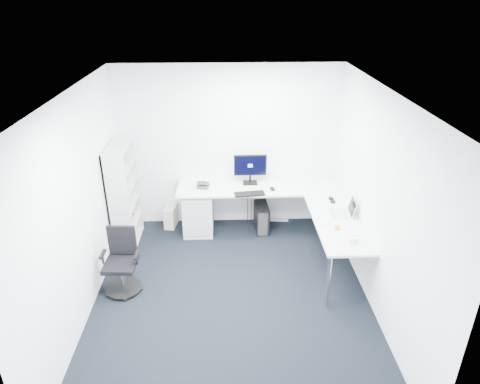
{
  "coord_description": "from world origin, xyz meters",
  "views": [
    {
      "loc": [
        -0.05,
        -4.51,
        3.73
      ],
      "look_at": [
        0.15,
        1.05,
        1.05
      ],
      "focal_mm": 32.0,
      "sensor_mm": 36.0,
      "label": 1
    }
  ],
  "objects_px": {
    "bookshelf": "(124,196)",
    "monitor": "(250,169)",
    "l_desk": "(264,219)",
    "laptop": "(338,206)",
    "task_chair": "(120,263)"
  },
  "relations": [
    {
      "from": "task_chair",
      "to": "monitor",
      "type": "bearing_deg",
      "value": 45.6
    },
    {
      "from": "l_desk",
      "to": "bookshelf",
      "type": "relative_size",
      "value": 1.69
    },
    {
      "from": "l_desk",
      "to": "bookshelf",
      "type": "bearing_deg",
      "value": 178.68
    },
    {
      "from": "bookshelf",
      "to": "monitor",
      "type": "bearing_deg",
      "value": 12.07
    },
    {
      "from": "monitor",
      "to": "laptop",
      "type": "distance_m",
      "value": 1.61
    },
    {
      "from": "bookshelf",
      "to": "l_desk",
      "type": "bearing_deg",
      "value": -1.32
    },
    {
      "from": "l_desk",
      "to": "bookshelf",
      "type": "distance_m",
      "value": 2.21
    },
    {
      "from": "bookshelf",
      "to": "monitor",
      "type": "height_order",
      "value": "bookshelf"
    },
    {
      "from": "monitor",
      "to": "laptop",
      "type": "xyz_separation_m",
      "value": [
        1.18,
        -1.09,
        -0.14
      ]
    },
    {
      "from": "l_desk",
      "to": "laptop",
      "type": "relative_size",
      "value": 8.27
    },
    {
      "from": "l_desk",
      "to": "task_chair",
      "type": "distance_m",
      "value": 2.34
    },
    {
      "from": "bookshelf",
      "to": "monitor",
      "type": "distance_m",
      "value": 2.03
    },
    {
      "from": "bookshelf",
      "to": "laptop",
      "type": "bearing_deg",
      "value": -11.9
    },
    {
      "from": "l_desk",
      "to": "laptop",
      "type": "bearing_deg",
      "value": -32.18
    },
    {
      "from": "l_desk",
      "to": "task_chair",
      "type": "xyz_separation_m",
      "value": [
        -2.01,
        -1.2,
        0.04
      ]
    }
  ]
}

